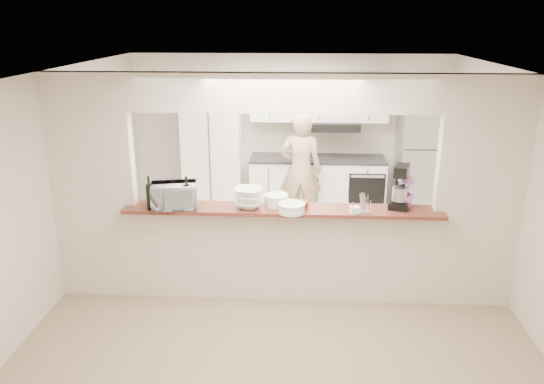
# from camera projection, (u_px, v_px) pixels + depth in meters

# --- Properties ---
(floor) EXTENTS (6.00, 6.00, 0.00)m
(floor) POSITION_uv_depth(u_px,v_px,m) (282.00, 296.00, 6.04)
(floor) COLOR tan
(floor) RESTS_ON ground
(tile_overlay) EXTENTS (5.00, 2.90, 0.01)m
(tile_overlay) POSITION_uv_depth(u_px,v_px,m) (286.00, 241.00, 7.50)
(tile_overlay) COLOR silver
(tile_overlay) RESTS_ON floor
(partition) EXTENTS (5.00, 0.15, 2.50)m
(partition) POSITION_uv_depth(u_px,v_px,m) (283.00, 171.00, 5.57)
(partition) COLOR beige
(partition) RESTS_ON floor
(bar_counter) EXTENTS (3.40, 0.38, 1.09)m
(bar_counter) POSITION_uv_depth(u_px,v_px,m) (282.00, 250.00, 5.85)
(bar_counter) COLOR beige
(bar_counter) RESTS_ON floor
(kitchen_cabinets) EXTENTS (3.15, 0.62, 2.25)m
(kitchen_cabinets) POSITION_uv_depth(u_px,v_px,m) (277.00, 154.00, 8.32)
(kitchen_cabinets) COLOR white
(kitchen_cabinets) RESTS_ON floor
(refrigerator) EXTENTS (0.75, 0.70, 1.70)m
(refrigerator) POSITION_uv_depth(u_px,v_px,m) (421.00, 165.00, 8.17)
(refrigerator) COLOR #ACABB0
(refrigerator) RESTS_ON floor
(flower_left) EXTENTS (0.33, 0.30, 0.33)m
(flower_left) POSITION_uv_depth(u_px,v_px,m) (164.00, 188.00, 5.76)
(flower_left) COLOR #CA6AAE
(flower_left) RESTS_ON bar_counter
(wine_bottle_a) EXTENTS (0.07, 0.07, 0.35)m
(wine_bottle_a) POSITION_uv_depth(u_px,v_px,m) (150.00, 196.00, 5.58)
(wine_bottle_a) COLOR black
(wine_bottle_a) RESTS_ON bar_counter
(wine_bottle_b) EXTENTS (0.07, 0.07, 0.36)m
(wine_bottle_b) POSITION_uv_depth(u_px,v_px,m) (187.00, 197.00, 5.56)
(wine_bottle_b) COLOR black
(wine_bottle_b) RESTS_ON bar_counter
(toaster_oven) EXTENTS (0.53, 0.41, 0.26)m
(toaster_oven) POSITION_uv_depth(u_px,v_px,m) (174.00, 196.00, 5.62)
(toaster_oven) COLOR #AFAEB3
(toaster_oven) RESTS_ON bar_counter
(serving_bowls) EXTENTS (0.32, 0.32, 0.21)m
(serving_bowls) POSITION_uv_depth(u_px,v_px,m) (249.00, 198.00, 5.62)
(serving_bowls) COLOR white
(serving_bowls) RESTS_ON bar_counter
(plate_stack_a) EXTENTS (0.26, 0.26, 0.12)m
(plate_stack_a) POSITION_uv_depth(u_px,v_px,m) (276.00, 200.00, 5.71)
(plate_stack_a) COLOR white
(plate_stack_a) RESTS_ON bar_counter
(plate_stack_b) EXTENTS (0.28, 0.28, 0.10)m
(plate_stack_b) POSITION_uv_depth(u_px,v_px,m) (292.00, 208.00, 5.49)
(plate_stack_b) COLOR white
(plate_stack_b) RESTS_ON bar_counter
(red_bowl) EXTENTS (0.15, 0.15, 0.07)m
(red_bowl) POSITION_uv_depth(u_px,v_px,m) (301.00, 204.00, 5.64)
(red_bowl) COLOR maroon
(red_bowl) RESTS_ON bar_counter
(tan_bowl) EXTENTS (0.16, 0.16, 0.07)m
(tan_bowl) POSITION_uv_depth(u_px,v_px,m) (287.00, 204.00, 5.65)
(tan_bowl) COLOR #CFB592
(tan_bowl) RESTS_ON bar_counter
(utensil_caddy) EXTENTS (0.25, 0.20, 0.21)m
(utensil_caddy) POSITION_uv_depth(u_px,v_px,m) (359.00, 205.00, 5.48)
(utensil_caddy) COLOR silver
(utensil_caddy) RESTS_ON bar_counter
(stand_mixer) EXTENTS (0.28, 0.36, 0.47)m
(stand_mixer) POSITION_uv_depth(u_px,v_px,m) (401.00, 188.00, 5.62)
(stand_mixer) COLOR black
(stand_mixer) RESTS_ON bar_counter
(flower_right) EXTENTS (0.24, 0.24, 0.35)m
(flower_right) POSITION_uv_depth(u_px,v_px,m) (405.00, 191.00, 5.62)
(flower_right) COLOR #B565BC
(flower_right) RESTS_ON bar_counter
(person) EXTENTS (0.66, 0.46, 1.72)m
(person) POSITION_uv_depth(u_px,v_px,m) (301.00, 171.00, 7.86)
(person) COLOR tan
(person) RESTS_ON floor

